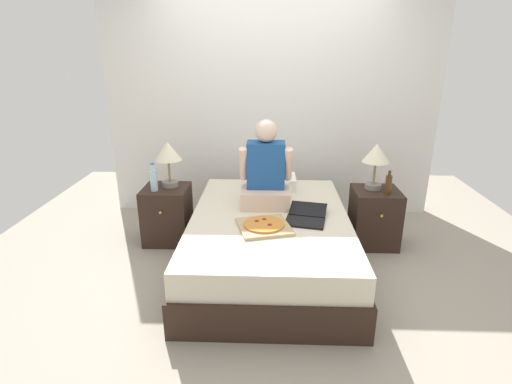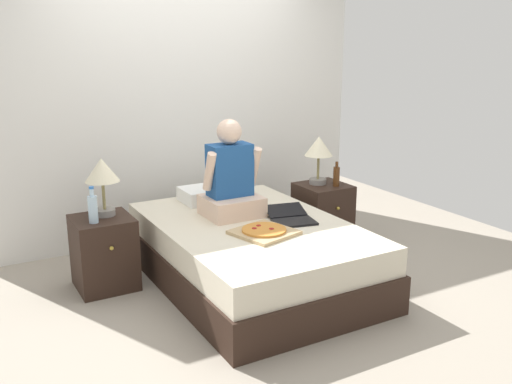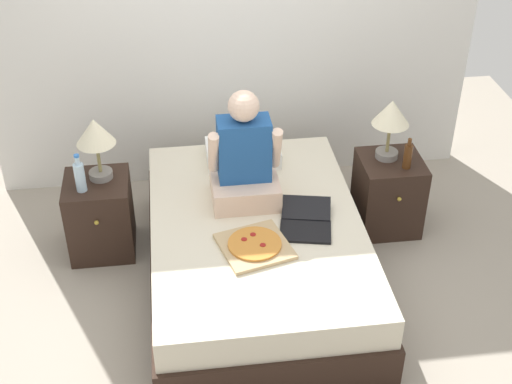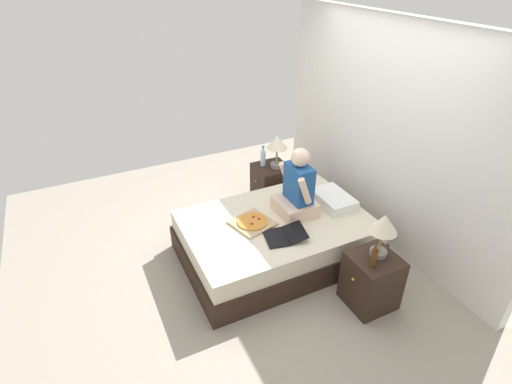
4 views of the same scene
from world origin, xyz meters
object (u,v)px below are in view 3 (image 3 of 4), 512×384
at_px(person_seated, 244,161).
at_px(laptop, 306,224).
at_px(bed, 256,252).
at_px(pizza_box, 255,246).
at_px(nightstand_left, 100,216).
at_px(lamp_on_left_nightstand, 95,136).
at_px(water_bottle, 80,176).
at_px(beer_bottle, 408,156).
at_px(lamp_on_right_nightstand, 391,117).
at_px(nightstand_right, 388,193).

distance_m(person_seated, laptop, 0.57).
relative_size(bed, pizza_box, 4.19).
relative_size(bed, nightstand_left, 3.63).
bearing_deg(lamp_on_left_nightstand, water_bottle, -130.60).
distance_m(water_bottle, laptop, 1.51).
bearing_deg(laptop, beer_bottle, 31.08).
relative_size(lamp_on_right_nightstand, person_seated, 0.58).
distance_m(water_bottle, nightstand_right, 2.19).
xyz_separation_m(bed, beer_bottle, (1.11, 0.39, 0.42)).
relative_size(lamp_on_right_nightstand, beer_bottle, 1.96).
relative_size(bed, nightstand_right, 3.63).
bearing_deg(lamp_on_left_nightstand, nightstand_right, -1.41).
distance_m(lamp_on_left_nightstand, person_seated, 1.00).
bearing_deg(person_seated, bed, -81.32).
xyz_separation_m(lamp_on_right_nightstand, person_seated, (-1.05, -0.27, -0.11)).
bearing_deg(laptop, nightstand_left, 156.45).
height_order(nightstand_left, nightstand_right, same).
height_order(beer_bottle, pizza_box, beer_bottle).
relative_size(nightstand_right, beer_bottle, 2.46).
xyz_separation_m(bed, nightstand_left, (-1.04, 0.49, 0.04)).
distance_m(bed, laptop, 0.42).
distance_m(lamp_on_left_nightstand, water_bottle, 0.28).
height_order(bed, beer_bottle, beer_bottle).
height_order(water_bottle, lamp_on_right_nightstand, lamp_on_right_nightstand).
bearing_deg(lamp_on_right_nightstand, nightstand_right, -59.07).
xyz_separation_m(beer_bottle, laptop, (-0.80, -0.48, -0.14)).
bearing_deg(water_bottle, person_seated, -6.69).
distance_m(bed, lamp_on_right_nightstand, 1.31).
bearing_deg(nightstand_left, water_bottle, -131.65).
bearing_deg(laptop, nightstand_right, 38.54).
xyz_separation_m(nightstand_right, laptop, (-0.73, -0.58, 0.23)).
height_order(bed, nightstand_left, nightstand_left).
bearing_deg(person_seated, beer_bottle, 5.77).
bearing_deg(bed, beer_bottle, 19.43).
xyz_separation_m(water_bottle, laptop, (1.42, -0.49, -0.16)).
relative_size(lamp_on_left_nightstand, person_seated, 0.58).
relative_size(beer_bottle, pizza_box, 0.47).
bearing_deg(lamp_on_left_nightstand, beer_bottle, -4.08).
bearing_deg(lamp_on_right_nightstand, beer_bottle, -56.31).
relative_size(nightstand_left, laptop, 1.20).
height_order(water_bottle, beer_bottle, water_bottle).
distance_m(lamp_on_left_nightstand, laptop, 1.49).
distance_m(bed, beer_bottle, 1.24).
distance_m(laptop, pizza_box, 0.39).
distance_m(nightstand_right, laptop, 0.97).
bearing_deg(beer_bottle, bed, -160.57).
xyz_separation_m(lamp_on_right_nightstand, pizza_box, (-1.05, -0.81, -0.38)).
distance_m(lamp_on_right_nightstand, laptop, 1.02).
bearing_deg(nightstand_right, pizza_box, -144.96).
height_order(person_seated, laptop, person_seated).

